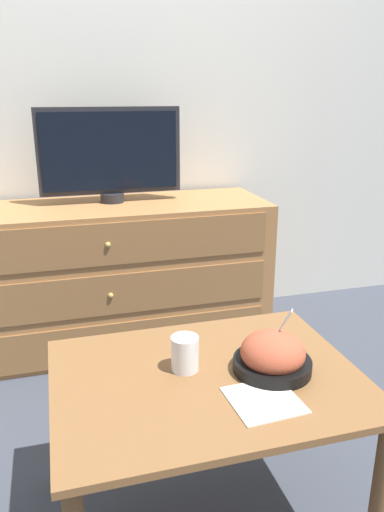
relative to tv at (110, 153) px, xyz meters
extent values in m
plane|color=#383D47|center=(0.03, 0.22, -0.92)|extent=(12.00, 12.00, 0.00)
cube|color=silver|center=(0.03, 0.24, 0.38)|extent=(12.00, 0.05, 2.60)
cube|color=#9E6B3D|center=(-0.06, -0.06, -0.58)|extent=(1.56, 0.49, 0.69)
cube|color=brown|center=(-0.06, -0.30, -0.81)|extent=(1.44, 0.01, 0.18)
sphere|color=tan|center=(-0.06, -0.31, -0.81)|extent=(0.02, 0.02, 0.02)
cube|color=brown|center=(-0.06, -0.30, -0.58)|extent=(1.44, 0.01, 0.18)
sphere|color=tan|center=(-0.06, -0.31, -0.58)|extent=(0.02, 0.02, 0.02)
cube|color=brown|center=(-0.06, -0.30, -0.34)|extent=(1.44, 0.01, 0.18)
sphere|color=tan|center=(-0.06, -0.31, -0.34)|extent=(0.02, 0.02, 0.02)
cylinder|color=#232328|center=(0.00, 0.00, -0.21)|extent=(0.11, 0.11, 0.04)
cube|color=#232328|center=(0.00, 0.00, 0.01)|extent=(0.65, 0.04, 0.39)
cube|color=black|center=(0.00, -0.02, 0.01)|extent=(0.61, 0.01, 0.35)
cube|color=brown|center=(0.08, -1.23, -0.46)|extent=(0.81, 0.62, 0.02)
cylinder|color=brown|center=(0.45, -1.50, -0.70)|extent=(0.04, 0.04, 0.45)
cylinder|color=brown|center=(-0.29, -0.95, -0.70)|extent=(0.04, 0.04, 0.45)
cylinder|color=brown|center=(0.45, -0.95, -0.70)|extent=(0.04, 0.04, 0.45)
cylinder|color=black|center=(0.26, -1.25, -0.43)|extent=(0.21, 0.21, 0.03)
ellipsoid|color=#AD4C33|center=(0.26, -1.25, -0.39)|extent=(0.17, 0.17, 0.11)
cube|color=silver|center=(0.28, -1.23, -0.36)|extent=(0.06, 0.05, 0.13)
cube|color=silver|center=(0.30, -1.25, -0.29)|extent=(0.03, 0.03, 0.03)
cylinder|color=white|center=(0.04, -1.18, -0.42)|extent=(0.07, 0.07, 0.06)
cylinder|color=white|center=(0.04, -1.18, -0.40)|extent=(0.08, 0.08, 0.10)
cube|color=silver|center=(0.18, -1.38, -0.45)|extent=(0.18, 0.18, 0.00)
camera|label=1|loc=(-0.27, -2.33, 0.27)|focal=35.00mm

